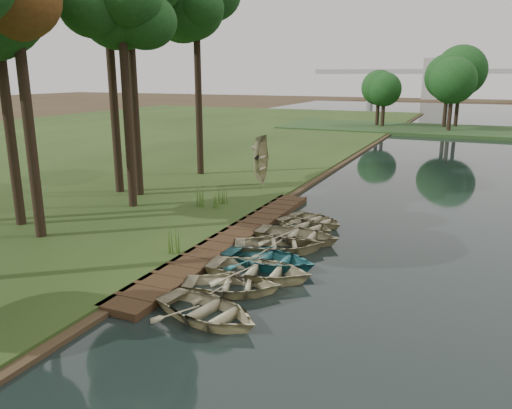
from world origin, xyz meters
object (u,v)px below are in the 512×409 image
at_px(rowboat_1, 232,283).
at_px(rowboat_2, 259,268).
at_px(boardwalk, 233,238).
at_px(rowboat_0, 208,308).
at_px(stored_rowboat, 262,181).

height_order(rowboat_1, rowboat_2, rowboat_2).
height_order(boardwalk, rowboat_2, rowboat_2).
bearing_deg(rowboat_1, boardwalk, 8.50).
xyz_separation_m(boardwalk, rowboat_2, (2.79, -3.47, 0.31)).
distance_m(rowboat_0, stored_rowboat, 17.62).
bearing_deg(stored_rowboat, rowboat_2, -156.91).
relative_size(rowboat_1, stored_rowboat, 1.03).
bearing_deg(stored_rowboat, rowboat_0, -161.75).
relative_size(rowboat_0, stored_rowboat, 1.10).
bearing_deg(rowboat_2, stored_rowboat, 19.05).
height_order(boardwalk, rowboat_1, rowboat_1).
relative_size(boardwalk, rowboat_1, 4.81).
xyz_separation_m(rowboat_1, rowboat_2, (0.34, 1.46, 0.06)).
distance_m(rowboat_2, stored_rowboat, 14.40).
distance_m(rowboat_1, stored_rowboat, 15.64).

